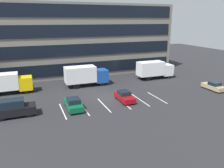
{
  "coord_description": "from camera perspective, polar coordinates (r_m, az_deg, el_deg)",
  "views": [
    {
      "loc": [
        -10.73,
        -29.53,
        11.25
      ],
      "look_at": [
        1.64,
        1.93,
        1.4
      ],
      "focal_mm": 35.57,
      "sensor_mm": 36.0,
      "label": 1
    }
  ],
  "objects": [
    {
      "name": "ground_plane",
      "position": [
        33.37,
        -1.41,
        -3.46
      ],
      "size": [
        120.0,
        120.0,
        0.0
      ],
      "primitive_type": "plane",
      "color": "#262628"
    },
    {
      "name": "office_building",
      "position": [
        48.85,
        -8.87,
        11.3
      ],
      "size": [
        40.0,
        10.57,
        14.4
      ],
      "color": "slate",
      "rests_on": "ground_plane"
    },
    {
      "name": "lot_markings",
      "position": [
        30.91,
        0.39,
        -5.09
      ],
      "size": [
        14.14,
        5.4,
        0.01
      ],
      "color": "silver",
      "rests_on": "ground_plane"
    },
    {
      "name": "box_truck_yellow",
      "position": [
        38.1,
        -25.18,
        0.36
      ],
      "size": [
        7.02,
        2.33,
        3.26
      ],
      "color": "yellow",
      "rests_on": "ground_plane"
    },
    {
      "name": "box_truck_white",
      "position": [
        44.34,
        10.89,
        3.81
      ],
      "size": [
        7.37,
        2.44,
        3.42
      ],
      "color": "white",
      "rests_on": "ground_plane"
    },
    {
      "name": "box_truck_blue",
      "position": [
        38.87,
        -6.78,
        2.33
      ],
      "size": [
        7.58,
        2.51,
        3.51
      ],
      "color": "#194799",
      "rests_on": "ground_plane"
    },
    {
      "name": "suv_black",
      "position": [
        29.12,
        -23.79,
        -5.73
      ],
      "size": [
        4.76,
        2.02,
        2.15
      ],
      "color": "black",
      "rests_on": "ground_plane"
    },
    {
      "name": "sedan_tan",
      "position": [
        40.29,
        24.66,
        -0.51
      ],
      "size": [
        1.64,
        3.92,
        1.4
      ],
      "color": "tan",
      "rests_on": "ground_plane"
    },
    {
      "name": "sedan_maroon",
      "position": [
        31.8,
        3.2,
        -3.19
      ],
      "size": [
        1.68,
        4.02,
        1.44
      ],
      "color": "maroon",
      "rests_on": "ground_plane"
    },
    {
      "name": "sedan_forest",
      "position": [
        29.32,
        -9.89,
        -5.05
      ],
      "size": [
        1.79,
        4.27,
        1.53
      ],
      "color": "#0C5933",
      "rests_on": "ground_plane"
    }
  ]
}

